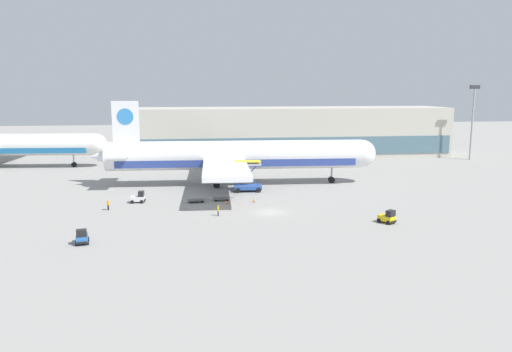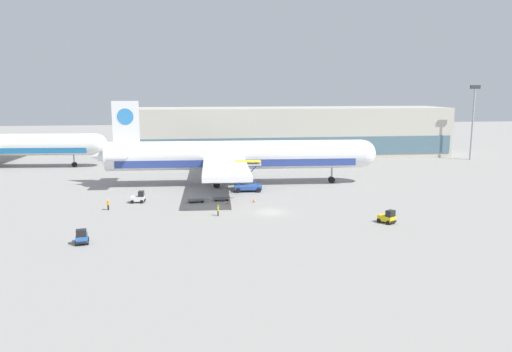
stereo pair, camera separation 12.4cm
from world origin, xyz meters
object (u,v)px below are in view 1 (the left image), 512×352
baggage_tug_far (139,198)px  baggage_dolly_second (221,198)px  baggage_tug_foreground (388,217)px  baggage_tug_mid (82,237)px  traffic_cone_far (254,200)px  baggage_dolly_lead (196,200)px  traffic_cone_near (227,202)px  ground_crew_near (108,204)px  airplane_main (233,156)px  scissor_lift_loader (248,180)px  ground_crew_far (218,210)px  light_mast (473,116)px

baggage_tug_far → baggage_dolly_second: size_ratio=0.68×
baggage_tug_foreground → baggage_dolly_second: baggage_tug_foreground is taller
baggage_tug_mid → traffic_cone_far: size_ratio=3.39×
baggage_tug_mid → traffic_cone_far: baggage_tug_mid is taller
baggage_tug_foreground → traffic_cone_far: 23.85m
baggage_dolly_lead → traffic_cone_near: (5.16, -1.75, -0.12)m
ground_crew_near → traffic_cone_far: ground_crew_near is taller
airplane_main → scissor_lift_loader: bearing=-69.8°
traffic_cone_near → baggage_dolly_lead: bearing=161.2°
baggage_dolly_second → baggage_tug_mid: bearing=-135.7°
airplane_main → baggage_dolly_lead: (-7.74, -15.34, -5.45)m
airplane_main → baggage_tug_foreground: 38.50m
airplane_main → traffic_cone_far: (2.21, -16.54, -5.46)m
traffic_cone_far → ground_crew_far: bearing=-127.8°
baggage_tug_foreground → ground_crew_near: 43.84m
traffic_cone_near → traffic_cone_far: size_ratio=0.70×
baggage_tug_mid → baggage_dolly_lead: (14.66, 21.58, -0.49)m
traffic_cone_near → airplane_main: bearing=81.4°
scissor_lift_loader → baggage_tug_foreground: (17.57, -25.55, -1.32)m
baggage_tug_foreground → airplane_main: bearing=179.0°
ground_crew_near → ground_crew_far: size_ratio=1.06×
baggage_tug_mid → baggage_dolly_lead: size_ratio=0.70×
airplane_main → baggage_tug_mid: airplane_main is taller
baggage_tug_mid → traffic_cone_near: 28.04m
baggage_tug_far → ground_crew_far: baggage_tug_far is taller
light_mast → scissor_lift_loader: light_mast is taller
airplane_main → baggage_tug_far: (-17.55, -14.28, -4.96)m
airplane_main → ground_crew_near: 29.48m
baggage_tug_mid → ground_crew_far: size_ratio=1.58×
baggage_tug_far → baggage_tug_mid: bearing=-98.2°
scissor_lift_loader → baggage_dolly_lead: scissor_lift_loader is taller
baggage_dolly_second → ground_crew_far: 10.62m
traffic_cone_near → traffic_cone_far: bearing=6.6°
airplane_main → baggage_dolly_second: 15.97m
airplane_main → light_mast: bearing=24.5°
airplane_main → ground_crew_far: bearing=-97.5°
baggage_dolly_second → traffic_cone_near: (0.78, -2.47, -0.12)m
baggage_tug_mid → ground_crew_far: bearing=113.7°
baggage_dolly_lead → ground_crew_near: (-14.16, -3.81, 0.66)m
scissor_lift_loader → traffic_cone_far: scissor_lift_loader is taller
ground_crew_near → baggage_tug_foreground: bearing=102.3°
airplane_main → baggage_dolly_second: airplane_main is taller
ground_crew_far → traffic_cone_near: ground_crew_far is taller
baggage_tug_foreground → baggage_tug_far: same height
traffic_cone_far → baggage_tug_mid: bearing=-140.4°
baggage_dolly_lead → traffic_cone_near: 5.45m
baggage_tug_far → ground_crew_far: bearing=-35.9°
light_mast → traffic_cone_near: 84.34m
light_mast → baggage_tug_far: size_ratio=7.97×
baggage_dolly_second → traffic_cone_far: traffic_cone_far is taller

